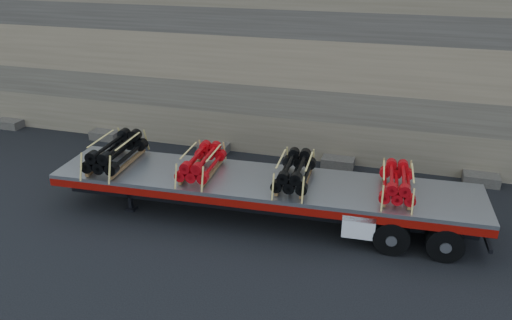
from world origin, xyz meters
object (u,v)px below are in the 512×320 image
(bundle_front, at_px, (116,153))
(bundle_midrear, at_px, (295,172))
(trailer, at_px, (262,198))
(bundle_midfront, at_px, (202,163))
(bundle_rear, at_px, (397,183))

(bundle_front, relative_size, bundle_midrear, 1.13)
(trailer, xyz_separation_m, bundle_midrear, (0.97, 0.06, 0.99))
(bundle_midfront, relative_size, bundle_midrear, 0.97)
(bundle_midrear, bearing_deg, bundle_front, -180.00)
(bundle_front, height_order, bundle_midfront, bundle_front)
(trailer, bearing_deg, bundle_front, 180.00)
(bundle_front, relative_size, bundle_midfront, 1.16)
(trailer, relative_size, bundle_midfront, 6.48)
(bundle_midrear, bearing_deg, bundle_rear, -0.00)
(bundle_front, xyz_separation_m, bundle_rear, (8.59, 0.49, -0.07))
(bundle_front, xyz_separation_m, bundle_midfront, (2.85, 0.16, -0.05))
(bundle_front, bearing_deg, trailer, -0.00)
(bundle_front, xyz_separation_m, bundle_midrear, (5.71, 0.33, -0.05))
(bundle_rear, bearing_deg, trailer, -180.00)
(bundle_front, height_order, bundle_rear, bundle_front)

